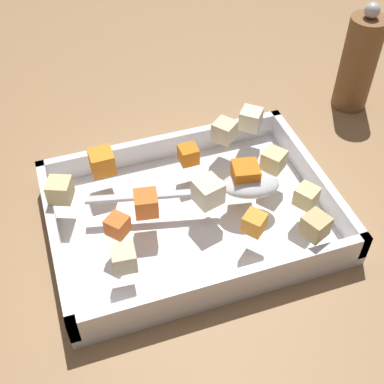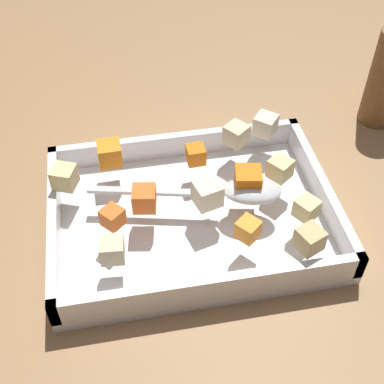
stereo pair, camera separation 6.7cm
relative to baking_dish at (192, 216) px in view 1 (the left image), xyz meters
name	(u,v)px [view 1 (the left image)]	position (x,y,z in m)	size (l,w,h in m)	color
ground_plane	(207,226)	(0.02, -0.01, -0.01)	(4.00, 4.00, 0.00)	#936D47
baking_dish	(192,216)	(0.00, 0.00, 0.00)	(0.37, 0.27, 0.05)	silver
carrot_chunk_near_left	(117,225)	(-0.10, -0.03, 0.05)	(0.02, 0.02, 0.02)	orange
carrot_chunk_corner_nw	(254,223)	(0.05, -0.08, 0.05)	(0.02, 0.02, 0.02)	orange
carrot_chunk_rim_edge	(245,176)	(0.07, 0.00, 0.05)	(0.03, 0.03, 0.03)	orange
carrot_chunk_mid_right	(187,155)	(0.02, 0.07, 0.05)	(0.02, 0.02, 0.02)	orange
carrot_chunk_heap_top	(102,162)	(-0.10, 0.09, 0.05)	(0.03, 0.03, 0.03)	orange
carrot_chunk_under_handle	(146,203)	(-0.06, 0.00, 0.05)	(0.03, 0.03, 0.03)	orange
potato_chunk_corner_sw	(60,190)	(-0.16, 0.05, 0.05)	(0.03, 0.03, 0.03)	#E0CC89
potato_chunk_corner_se	(124,258)	(-0.11, -0.08, 0.05)	(0.03, 0.03, 0.03)	beige
potato_chunk_back_center	(306,196)	(0.13, -0.06, 0.05)	(0.03, 0.03, 0.03)	#E0CC89
potato_chunk_far_left	(315,226)	(0.12, -0.10, 0.05)	(0.03, 0.03, 0.03)	tan
potato_chunk_center	(274,160)	(0.12, 0.02, 0.05)	(0.03, 0.03, 0.03)	#E0CC89
potato_chunk_mid_left	(224,131)	(0.08, 0.10, 0.05)	(0.03, 0.03, 0.03)	beige
potato_chunk_heap_side	(251,119)	(0.13, 0.11, 0.05)	(0.03, 0.03, 0.03)	beige
potato_chunk_front_center	(207,192)	(0.02, -0.01, 0.05)	(0.03, 0.03, 0.03)	beige
serving_spoon	(240,186)	(0.06, -0.01, 0.05)	(0.25, 0.09, 0.02)	silver
pepper_mill	(359,63)	(0.34, 0.17, 0.07)	(0.06, 0.06, 0.18)	brown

